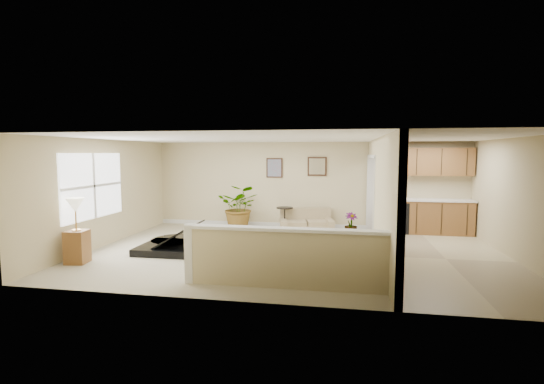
% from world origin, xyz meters
% --- Properties ---
extents(floor, '(9.00, 9.00, 0.00)m').
position_xyz_m(floor, '(0.00, 0.00, 0.00)').
color(floor, tan).
rests_on(floor, ground).
extents(back_wall, '(9.00, 0.04, 2.50)m').
position_xyz_m(back_wall, '(0.00, 3.00, 1.25)').
color(back_wall, tan).
rests_on(back_wall, floor).
extents(front_wall, '(9.00, 0.04, 2.50)m').
position_xyz_m(front_wall, '(0.00, -3.00, 1.25)').
color(front_wall, tan).
rests_on(front_wall, floor).
extents(left_wall, '(0.04, 6.00, 2.50)m').
position_xyz_m(left_wall, '(-4.50, 0.00, 1.25)').
color(left_wall, tan).
rests_on(left_wall, floor).
extents(right_wall, '(0.04, 6.00, 2.50)m').
position_xyz_m(right_wall, '(4.50, 0.00, 1.25)').
color(right_wall, tan).
rests_on(right_wall, floor).
extents(ceiling, '(9.00, 6.00, 0.04)m').
position_xyz_m(ceiling, '(0.00, 0.00, 2.50)').
color(ceiling, white).
rests_on(ceiling, back_wall).
extents(kitchen_vinyl, '(2.70, 6.00, 0.01)m').
position_xyz_m(kitchen_vinyl, '(3.15, 0.00, 0.00)').
color(kitchen_vinyl, tan).
rests_on(kitchen_vinyl, floor).
extents(interior_partition, '(0.18, 5.99, 2.50)m').
position_xyz_m(interior_partition, '(1.80, 0.25, 1.22)').
color(interior_partition, tan).
rests_on(interior_partition, floor).
extents(pony_half_wall, '(3.42, 0.22, 1.00)m').
position_xyz_m(pony_half_wall, '(0.08, -2.30, 0.52)').
color(pony_half_wall, tan).
rests_on(pony_half_wall, floor).
extents(left_window, '(0.05, 2.15, 1.45)m').
position_xyz_m(left_window, '(-4.49, -0.50, 1.45)').
color(left_window, white).
rests_on(left_window, left_wall).
extents(wall_art_left, '(0.48, 0.04, 0.58)m').
position_xyz_m(wall_art_left, '(-0.95, 2.97, 1.75)').
color(wall_art_left, '#362013').
rests_on(wall_art_left, back_wall).
extents(wall_mirror, '(0.55, 0.04, 0.55)m').
position_xyz_m(wall_mirror, '(0.30, 2.97, 1.80)').
color(wall_mirror, '#362013').
rests_on(wall_mirror, back_wall).
extents(kitchen_cabinets, '(2.36, 0.65, 2.33)m').
position_xyz_m(kitchen_cabinets, '(3.19, 2.73, 0.87)').
color(kitchen_cabinets, brown).
rests_on(kitchen_cabinets, floor).
extents(piano, '(1.77, 1.82, 1.40)m').
position_xyz_m(piano, '(-2.68, -0.21, 0.58)').
color(piano, black).
rests_on(piano, floor).
extents(piano_bench, '(0.51, 0.74, 0.45)m').
position_xyz_m(piano_bench, '(-1.73, -0.53, 0.23)').
color(piano_bench, black).
rests_on(piano_bench, floor).
extents(loveseat, '(1.60, 1.09, 0.83)m').
position_xyz_m(loveseat, '(0.06, 2.41, 0.31)').
color(loveseat, '#96875F').
rests_on(loveseat, floor).
extents(accent_table, '(0.46, 0.46, 0.67)m').
position_xyz_m(accent_table, '(-0.55, 2.35, 0.43)').
color(accent_table, black).
rests_on(accent_table, floor).
extents(palm_plant, '(1.19, 1.05, 1.28)m').
position_xyz_m(palm_plant, '(-1.87, 2.45, 0.63)').
color(palm_plant, black).
rests_on(palm_plant, floor).
extents(small_plant, '(0.45, 0.45, 0.61)m').
position_xyz_m(small_plant, '(1.27, 2.07, 0.26)').
color(small_plant, black).
rests_on(small_plant, floor).
extents(lamp_stand, '(0.43, 0.43, 1.30)m').
position_xyz_m(lamp_stand, '(-4.15, -1.57, 0.55)').
color(lamp_stand, brown).
rests_on(lamp_stand, floor).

